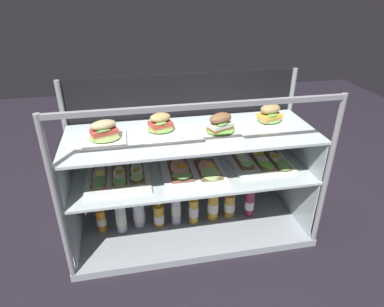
# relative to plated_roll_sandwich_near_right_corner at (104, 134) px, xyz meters

# --- Properties ---
(ground_plane) EXTENTS (6.00, 6.00, 0.02)m
(ground_plane) POSITION_rel_plated_roll_sandwich_near_right_corner_xyz_m (0.45, 0.01, -0.72)
(ground_plane) COLOR black
(ground_plane) RESTS_ON ground
(case_base_deck) EXTENTS (1.38, 0.53, 0.04)m
(case_base_deck) POSITION_rel_plated_roll_sandwich_near_right_corner_xyz_m (0.45, 0.01, -0.69)
(case_base_deck) COLOR #9AA1A7
(case_base_deck) RESTS_ON ground
(case_frame) EXTENTS (1.38, 0.53, 0.93)m
(case_frame) POSITION_rel_plated_roll_sandwich_near_right_corner_xyz_m (0.45, 0.17, -0.21)
(case_frame) COLOR gray
(case_frame) RESTS_ON ground
(riser_lower_tier) EXTENTS (1.32, 0.47, 0.37)m
(riser_lower_tier) POSITION_rel_plated_roll_sandwich_near_right_corner_xyz_m (0.45, 0.01, -0.48)
(riser_lower_tier) COLOR silver
(riser_lower_tier) RESTS_ON case_base_deck
(shelf_lower_glass) EXTENTS (1.34, 0.48, 0.01)m
(shelf_lower_glass) POSITION_rel_plated_roll_sandwich_near_right_corner_xyz_m (0.45, 0.01, -0.29)
(shelf_lower_glass) COLOR silver
(shelf_lower_glass) RESTS_ON riser_lower_tier
(riser_upper_tier) EXTENTS (1.32, 0.47, 0.23)m
(riser_upper_tier) POSITION_rel_plated_roll_sandwich_near_right_corner_xyz_m (0.45, 0.01, -0.17)
(riser_upper_tier) COLOR silver
(riser_upper_tier) RESTS_ON shelf_lower_glass
(shelf_upper_glass) EXTENTS (1.34, 0.48, 0.01)m
(shelf_upper_glass) POSITION_rel_plated_roll_sandwich_near_right_corner_xyz_m (0.45, 0.01, -0.05)
(shelf_upper_glass) COLOR silver
(shelf_upper_glass) RESTS_ON riser_upper_tier
(plated_roll_sandwich_near_right_corner) EXTENTS (0.21, 0.21, 0.11)m
(plated_roll_sandwich_near_right_corner) POSITION_rel_plated_roll_sandwich_near_right_corner_xyz_m (0.00, 0.00, 0.00)
(plated_roll_sandwich_near_right_corner) COLOR white
(plated_roll_sandwich_near_right_corner) RESTS_ON shelf_upper_glass
(plated_roll_sandwich_far_right) EXTENTS (0.20, 0.20, 0.11)m
(plated_roll_sandwich_far_right) POSITION_rel_plated_roll_sandwich_near_right_corner_xyz_m (0.29, 0.04, 0.00)
(plated_roll_sandwich_far_right) COLOR white
(plated_roll_sandwich_far_right) RESTS_ON shelf_upper_glass
(plated_roll_sandwich_far_left) EXTENTS (0.20, 0.20, 0.12)m
(plated_roll_sandwich_far_left) POSITION_rel_plated_roll_sandwich_near_right_corner_xyz_m (0.59, -0.04, 0.00)
(plated_roll_sandwich_far_left) COLOR white
(plated_roll_sandwich_far_left) RESTS_ON shelf_upper_glass
(plated_roll_sandwich_center) EXTENTS (0.18, 0.18, 0.11)m
(plated_roll_sandwich_center) POSITION_rel_plated_roll_sandwich_near_right_corner_xyz_m (0.90, 0.05, 0.01)
(plated_roll_sandwich_center) COLOR white
(plated_roll_sandwich_center) RESTS_ON shelf_upper_glass
(open_sandwich_tray_far_right) EXTENTS (0.34, 0.33, 0.05)m
(open_sandwich_tray_far_right) POSITION_rel_plated_roll_sandwich_near_right_corner_xyz_m (0.04, 0.01, -0.26)
(open_sandwich_tray_far_right) COLOR white
(open_sandwich_tray_far_right) RESTS_ON shelf_lower_glass
(open_sandwich_tray_near_right_corner) EXTENTS (0.34, 0.33, 0.06)m
(open_sandwich_tray_near_right_corner) POSITION_rel_plated_roll_sandwich_near_right_corner_xyz_m (0.45, -0.02, -0.26)
(open_sandwich_tray_near_right_corner) COLOR white
(open_sandwich_tray_near_right_corner) RESTS_ON shelf_lower_glass
(open_sandwich_tray_right_of_center) EXTENTS (0.34, 0.33, 0.06)m
(open_sandwich_tray_right_of_center) POSITION_rel_plated_roll_sandwich_near_right_corner_xyz_m (0.86, 0.03, -0.26)
(open_sandwich_tray_right_of_center) COLOR white
(open_sandwich_tray_right_of_center) RESTS_ON shelf_lower_glass
(juice_bottle_near_post) EXTENTS (0.06, 0.06, 0.20)m
(juice_bottle_near_post) POSITION_rel_plated_roll_sandwich_near_right_corner_xyz_m (-0.09, 0.08, -0.59)
(juice_bottle_near_post) COLOR orange
(juice_bottle_near_post) RESTS_ON case_base_deck
(juice_bottle_front_second) EXTENTS (0.06, 0.06, 0.25)m
(juice_bottle_front_second) POSITION_rel_plated_roll_sandwich_near_right_corner_xyz_m (0.03, 0.05, -0.56)
(juice_bottle_front_second) COLOR silver
(juice_bottle_front_second) RESTS_ON case_base_deck
(juice_bottle_front_left_end) EXTENTS (0.07, 0.07, 0.21)m
(juice_bottle_front_left_end) POSITION_rel_plated_roll_sandwich_near_right_corner_xyz_m (0.13, 0.08, -0.58)
(juice_bottle_front_left_end) COLOR white
(juice_bottle_front_left_end) RESTS_ON case_base_deck
(juice_bottle_front_fourth) EXTENTS (0.06, 0.06, 0.20)m
(juice_bottle_front_fourth) POSITION_rel_plated_roll_sandwich_near_right_corner_xyz_m (0.25, 0.06, -0.59)
(juice_bottle_front_fourth) COLOR gold
(juice_bottle_front_fourth) RESTS_ON case_base_deck
(juice_bottle_back_left) EXTENTS (0.06, 0.06, 0.24)m
(juice_bottle_back_left) POSITION_rel_plated_roll_sandwich_near_right_corner_xyz_m (0.36, 0.06, -0.56)
(juice_bottle_back_left) COLOR white
(juice_bottle_back_left) RESTS_ON case_base_deck
(juice_bottle_back_center) EXTENTS (0.06, 0.06, 0.22)m
(juice_bottle_back_center) POSITION_rel_plated_roll_sandwich_near_right_corner_xyz_m (0.47, 0.05, -0.58)
(juice_bottle_back_center) COLOR gold
(juice_bottle_back_center) RESTS_ON case_base_deck
(juice_bottle_front_right_end) EXTENTS (0.07, 0.07, 0.24)m
(juice_bottle_front_right_end) POSITION_rel_plated_roll_sandwich_near_right_corner_xyz_m (0.59, 0.06, -0.57)
(juice_bottle_front_right_end) COLOR gold
(juice_bottle_front_right_end) RESTS_ON case_base_deck
(juice_bottle_front_middle) EXTENTS (0.07, 0.07, 0.21)m
(juice_bottle_front_middle) POSITION_rel_plated_roll_sandwich_near_right_corner_xyz_m (0.70, 0.07, -0.58)
(juice_bottle_front_middle) COLOR gold
(juice_bottle_front_middle) RESTS_ON case_base_deck
(juice_bottle_tucked_behind) EXTENTS (0.06, 0.06, 0.25)m
(juice_bottle_tucked_behind) POSITION_rel_plated_roll_sandwich_near_right_corner_xyz_m (0.83, 0.05, -0.57)
(juice_bottle_tucked_behind) COLOR maroon
(juice_bottle_tucked_behind) RESTS_ON case_base_deck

